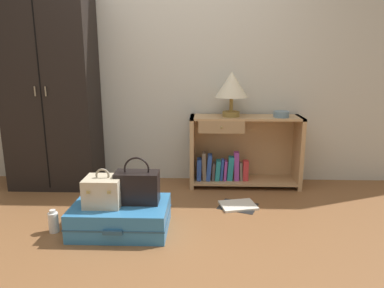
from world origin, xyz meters
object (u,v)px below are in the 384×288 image
bookshelf (240,152)px  train_case (104,191)px  bowl (281,114)px  bottle (53,222)px  suitcase_large (121,217)px  handbag (137,187)px  open_book_on_floor (238,205)px  wardrobe (51,89)px  table_lamp (232,86)px

bookshelf → train_case: (-1.12, -1.08, -0.03)m
bowl → bookshelf: bearing=172.1°
bottle → suitcase_large: bearing=6.0°
train_case → handbag: bearing=13.3°
suitcase_large → open_book_on_floor: (0.94, 0.48, -0.10)m
bookshelf → suitcase_large: 1.47m
bowl → train_case: bowl is taller
open_book_on_floor → train_case: bearing=-154.8°
bottle → open_book_on_floor: bottle is taller
bowl → suitcase_large: bowl is taller
wardrobe → train_case: size_ratio=6.95×
bookshelf → table_lamp: 0.68m
table_lamp → bottle: 2.01m
bookshelf → bowl: bowl is taller
bookshelf → bowl: 0.57m
bowl → bottle: 2.27m
bowl → open_book_on_floor: 1.02m
wardrobe → bowl: 2.29m
table_lamp → suitcase_large: bearing=-131.1°
train_case → open_book_on_floor: (1.06, 0.50, -0.31)m
bowl → train_case: size_ratio=0.54×
bookshelf → handbag: bookshelf is taller
bookshelf → open_book_on_floor: bookshelf is taller
handbag → table_lamp: bearing=52.1°
table_lamp → handbag: bearing=-127.9°
train_case → bottle: 0.46m
suitcase_large → handbag: handbag is taller
table_lamp → suitcase_large: size_ratio=0.60×
bowl → table_lamp: bearing=176.6°
train_case → open_book_on_floor: size_ratio=0.73×
wardrobe → suitcase_large: bearing=-48.3°
wardrobe → open_book_on_floor: 2.14m
wardrobe → table_lamp: (1.78, 0.04, 0.03)m
wardrobe → bottle: 1.44m
wardrobe → bookshelf: wardrobe is taller
bookshelf → bowl: size_ratio=7.31×
open_book_on_floor → bookshelf: bearing=84.3°
table_lamp → suitcase_large: (-0.90, -1.03, -0.92)m
table_lamp → bottle: table_lamp is taller
wardrobe → bookshelf: size_ratio=1.78×
wardrobe → bookshelf: 1.99m
bottle → open_book_on_floor: (1.45, 0.53, -0.07)m
wardrobe → table_lamp: size_ratio=4.52×
bowl → handbag: bowl is taller
bookshelf → bottle: bearing=-143.6°
train_case → suitcase_large: bearing=9.7°
wardrobe → handbag: 1.54m
table_lamp → handbag: (-0.77, -0.99, -0.69)m
handbag → bowl: bearing=37.3°
train_case → handbag: 0.25m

